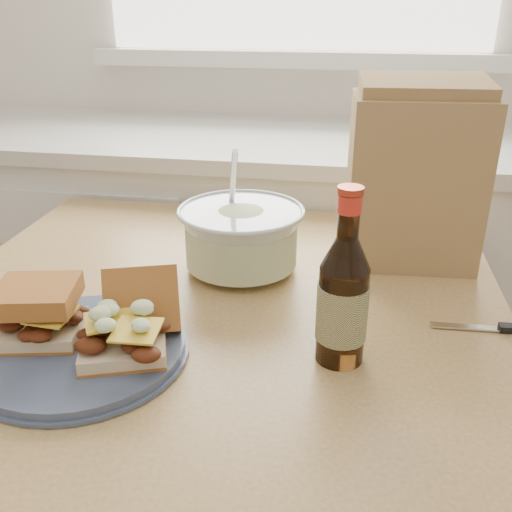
% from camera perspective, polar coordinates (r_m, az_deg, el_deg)
% --- Properties ---
extents(cabinet_run, '(2.50, 0.64, 0.94)m').
position_cam_1_polar(cabinet_run, '(1.85, 2.32, -2.20)').
color(cabinet_run, silver).
rests_on(cabinet_run, ground).
extents(dining_table, '(1.01, 1.01, 0.83)m').
position_cam_1_polar(dining_table, '(1.04, -4.22, -10.83)').
color(dining_table, tan).
rests_on(dining_table, ground).
extents(plate, '(0.30, 0.30, 0.02)m').
position_cam_1_polar(plate, '(0.88, -17.09, -9.02)').
color(plate, '#3F4B66').
rests_on(plate, dining_table).
extents(sandwich_left, '(0.13, 0.12, 0.08)m').
position_cam_1_polar(sandwich_left, '(0.89, -20.86, -5.18)').
color(sandwich_left, beige).
rests_on(sandwich_left, plate).
extents(sandwich_right, '(0.15, 0.19, 0.10)m').
position_cam_1_polar(sandwich_right, '(0.84, -12.57, -6.62)').
color(sandwich_right, beige).
rests_on(sandwich_right, plate).
extents(coleslaw_bowl, '(0.24, 0.24, 0.24)m').
position_cam_1_polar(coleslaw_bowl, '(1.07, -1.48, 1.62)').
color(coleslaw_bowl, silver).
rests_on(coleslaw_bowl, dining_table).
extents(beer_bottle, '(0.07, 0.07, 0.26)m').
position_cam_1_polar(beer_bottle, '(0.80, 8.68, -4.25)').
color(beer_bottle, black).
rests_on(beer_bottle, dining_table).
extents(knife, '(0.17, 0.02, 0.01)m').
position_cam_1_polar(knife, '(0.98, 23.84, -6.66)').
color(knife, silver).
rests_on(knife, dining_table).
extents(paper_bag, '(0.25, 0.18, 0.32)m').
position_cam_1_polar(paper_bag, '(1.12, 15.51, 7.15)').
color(paper_bag, '#A78350').
rests_on(paper_bag, dining_table).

